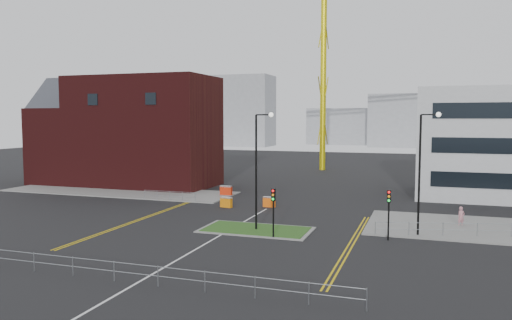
# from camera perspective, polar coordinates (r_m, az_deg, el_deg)

# --- Properties ---
(ground) EXTENTS (200.00, 200.00, 0.00)m
(ground) POSITION_cam_1_polar(r_m,az_deg,el_deg) (32.90, -7.90, -10.65)
(ground) COLOR black
(ground) RESTS_ON ground
(pavement_left) EXTENTS (28.00, 8.00, 0.12)m
(pavement_left) POSITION_cam_1_polar(r_m,az_deg,el_deg) (61.50, -15.45, -3.48)
(pavement_left) COLOR slate
(pavement_left) RESTS_ON ground
(island_kerb) EXTENTS (8.60, 4.60, 0.08)m
(island_kerb) POSITION_cam_1_polar(r_m,az_deg,el_deg) (39.32, 0.02, -7.98)
(island_kerb) COLOR slate
(island_kerb) RESTS_ON ground
(grass_island) EXTENTS (8.00, 4.00, 0.12)m
(grass_island) POSITION_cam_1_polar(r_m,az_deg,el_deg) (39.32, 0.02, -7.95)
(grass_island) COLOR #244416
(grass_island) RESTS_ON ground
(brick_building) EXTENTS (24.20, 10.07, 14.24)m
(brick_building) POSITION_cam_1_polar(r_m,az_deg,el_deg) (67.55, -14.82, 3.04)
(brick_building) COLOR #401010
(brick_building) RESTS_ON ground
(tower_crane) EXTENTS (51.81, 13.18, 38.00)m
(tower_crane) POSITION_cam_1_polar(r_m,az_deg,el_deg) (87.11, 11.76, 16.29)
(tower_crane) COLOR yellow
(tower_crane) RESTS_ON ground
(streetlamp_island) EXTENTS (1.46, 0.36, 9.18)m
(streetlamp_island) POSITION_cam_1_polar(r_m,az_deg,el_deg) (38.42, 0.32, -0.16)
(streetlamp_island) COLOR black
(streetlamp_island) RESTS_ON ground
(streetlamp_right_near) EXTENTS (1.46, 0.36, 9.18)m
(streetlamp_right_near) POSITION_cam_1_polar(r_m,az_deg,el_deg) (38.48, 18.53, -0.41)
(streetlamp_right_near) COLOR black
(streetlamp_right_near) RESTS_ON ground
(traffic_light_island) EXTENTS (0.28, 0.33, 3.65)m
(traffic_light_island) POSITION_cam_1_polar(r_m,az_deg,el_deg) (36.35, 1.99, -4.98)
(traffic_light_island) COLOR black
(traffic_light_island) RESTS_ON ground
(traffic_light_right) EXTENTS (0.28, 0.33, 3.65)m
(traffic_light_right) POSITION_cam_1_polar(r_m,az_deg,el_deg) (36.91, 14.94, -4.99)
(traffic_light_right) COLOR black
(traffic_light_right) RESTS_ON ground
(railing_front) EXTENTS (24.05, 0.05, 1.10)m
(railing_front) POSITION_cam_1_polar(r_m,az_deg,el_deg) (27.67, -13.60, -12.05)
(railing_front) COLOR gray
(railing_front) RESTS_ON ground
(railing_left) EXTENTS (6.05, 0.05, 1.10)m
(railing_left) POSITION_cam_1_polar(r_m,az_deg,el_deg) (53.38, -9.85, -3.88)
(railing_left) COLOR gray
(railing_left) RESTS_ON ground
(railing_right) EXTENTS (19.05, 5.05, 1.10)m
(railing_right) POSITION_cam_1_polar(r_m,az_deg,el_deg) (41.10, 27.21, -6.90)
(railing_right) COLOR gray
(railing_right) RESTS_ON ground
(centre_line) EXTENTS (0.15, 30.00, 0.01)m
(centre_line) POSITION_cam_1_polar(r_m,az_deg,el_deg) (34.64, -6.40, -9.83)
(centre_line) COLOR silver
(centre_line) RESTS_ON ground
(yellow_left_a) EXTENTS (0.12, 24.00, 0.01)m
(yellow_left_a) POSITION_cam_1_polar(r_m,az_deg,el_deg) (45.68, -12.43, -6.33)
(yellow_left_a) COLOR gold
(yellow_left_a) RESTS_ON ground
(yellow_left_b) EXTENTS (0.12, 24.00, 0.01)m
(yellow_left_b) POSITION_cam_1_polar(r_m,az_deg,el_deg) (45.53, -12.10, -6.36)
(yellow_left_b) COLOR gold
(yellow_left_b) RESTS_ON ground
(yellow_right_a) EXTENTS (0.12, 20.00, 0.01)m
(yellow_right_a) POSITION_cam_1_polar(r_m,az_deg,el_deg) (35.75, 10.58, -9.42)
(yellow_right_a) COLOR gold
(yellow_right_a) RESTS_ON ground
(yellow_right_b) EXTENTS (0.12, 20.00, 0.01)m
(yellow_right_b) POSITION_cam_1_polar(r_m,az_deg,el_deg) (35.71, 11.07, -9.45)
(yellow_right_b) COLOR gold
(yellow_right_b) RESTS_ON ground
(skyline_a) EXTENTS (18.00, 12.00, 22.00)m
(skyline_a) POSITION_cam_1_polar(r_m,az_deg,el_deg) (157.97, -1.44, 5.62)
(skyline_a) COLOR gray
(skyline_a) RESTS_ON ground
(skyline_b) EXTENTS (24.00, 12.00, 16.00)m
(skyline_b) POSITION_cam_1_polar(r_m,az_deg,el_deg) (158.40, 17.17, 4.32)
(skyline_b) COLOR gray
(skyline_b) RESTS_ON ground
(skyline_d) EXTENTS (30.00, 12.00, 12.00)m
(skyline_d) POSITION_cam_1_polar(r_m,az_deg,el_deg) (169.82, 11.15, 3.79)
(skyline_d) COLOR gray
(skyline_d) RESTS_ON ground
(pedestrian) EXTENTS (0.72, 0.67, 1.66)m
(pedestrian) POSITION_cam_1_polar(r_m,az_deg,el_deg) (43.58, 22.40, -6.02)
(pedestrian) COLOR #C47F8A
(pedestrian) RESTS_ON ground
(barrier_left) EXTENTS (1.36, 0.48, 1.14)m
(barrier_left) POSITION_cam_1_polar(r_m,az_deg,el_deg) (56.36, -3.44, -3.49)
(barrier_left) COLOR red
(barrier_left) RESTS_ON ground
(barrier_mid) EXTENTS (1.26, 0.63, 1.01)m
(barrier_mid) POSITION_cam_1_polar(r_m,az_deg,el_deg) (49.18, -3.42, -4.79)
(barrier_mid) COLOR orange
(barrier_mid) RESTS_ON ground
(barrier_right) EXTENTS (1.22, 0.47, 1.01)m
(barrier_right) POSITION_cam_1_polar(r_m,az_deg,el_deg) (49.29, 1.52, -4.76)
(barrier_right) COLOR #FF610E
(barrier_right) RESTS_ON ground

